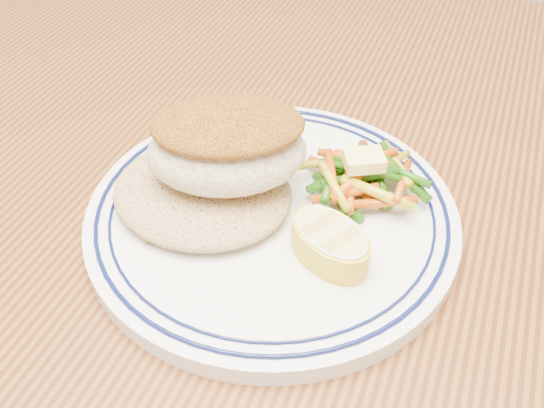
{
  "coord_description": "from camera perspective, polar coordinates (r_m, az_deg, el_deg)",
  "views": [
    {
      "loc": [
        0.16,
        -0.33,
        1.07
      ],
      "look_at": [
        0.04,
        -0.03,
        0.77
      ],
      "focal_mm": 40.0,
      "sensor_mm": 36.0,
      "label": 1
    }
  ],
  "objects": [
    {
      "name": "butter_pat",
      "position": [
        0.44,
        8.66,
        4.1
      ],
      "size": [
        0.04,
        0.03,
        0.01
      ],
      "primitive_type": "cube",
      "rotation": [
        0.0,
        0.0,
        0.51
      ],
      "color": "#F9EE7A",
      "rests_on": "vegetable_pile"
    },
    {
      "name": "vegetable_pile",
      "position": [
        0.45,
        8.42,
        2.46
      ],
      "size": [
        0.1,
        0.11,
        0.03
      ],
      "color": "#B64809",
      "rests_on": "plate"
    },
    {
      "name": "dining_table",
      "position": [
        0.55,
        -2.5,
        -6.11
      ],
      "size": [
        1.5,
        0.9,
        0.75
      ],
      "color": "#4B250F",
      "rests_on": "ground"
    },
    {
      "name": "rice_pilaf",
      "position": [
        0.44,
        -6.6,
        1.43
      ],
      "size": [
        0.13,
        0.12,
        0.03
      ],
      "primitive_type": "ellipsoid",
      "color": "#A27E51",
      "rests_on": "plate"
    },
    {
      "name": "lemon_wedge",
      "position": [
        0.4,
        5.47,
        -3.58
      ],
      "size": [
        0.08,
        0.08,
        0.02
      ],
      "color": "yellow",
      "rests_on": "plate"
    },
    {
      "name": "fish_fillet",
      "position": [
        0.42,
        -4.23,
        5.56
      ],
      "size": [
        0.14,
        0.12,
        0.06
      ],
      "color": "beige",
      "rests_on": "rice_pilaf"
    },
    {
      "name": "plate",
      "position": [
        0.45,
        0.0,
        -0.99
      ],
      "size": [
        0.27,
        0.27,
        0.02
      ],
      "color": "white",
      "rests_on": "dining_table"
    }
  ]
}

